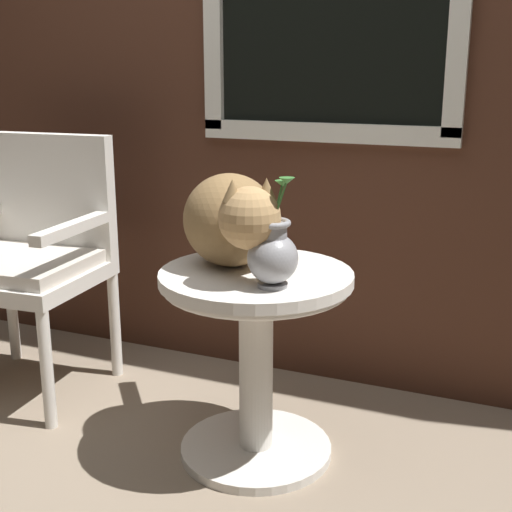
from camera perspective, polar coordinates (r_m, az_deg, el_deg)
The scene contains 6 objects.
ground_plane at distance 2.31m, azimuth -8.60°, elevation -17.08°, with size 6.00×6.00×0.00m, color gray.
back_wall at distance 2.75m, azimuth 0.58°, elevation 16.88°, with size 4.00×0.07×2.60m.
wicker_side_table at distance 2.20m, azimuth 0.00°, elevation -6.45°, with size 0.60×0.60×0.62m.
wicker_chair at distance 2.80m, azimuth -17.94°, elevation 0.60°, with size 0.58×0.54×0.98m.
cat at distance 2.14m, azimuth -1.95°, elevation 2.99°, with size 0.50×0.57×0.31m.
pewter_vase_with_ivy at distance 1.96m, azimuth 1.40°, elevation 0.20°, with size 0.15×0.15×0.32m.
Camera 1 is at (1.05, -1.65, 1.23)m, focal length 48.74 mm.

